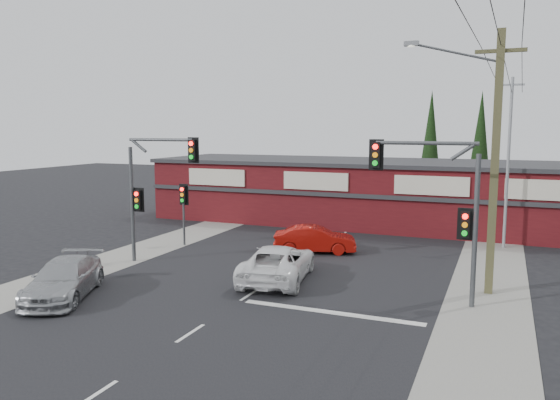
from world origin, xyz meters
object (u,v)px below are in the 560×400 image
at_px(silver_suv, 64,279).
at_px(shop_building, 348,190).
at_px(red_sedan, 315,239).
at_px(white_suv, 278,263).
at_px(utility_pole, 492,154).

relative_size(silver_suv, shop_building, 0.18).
distance_m(red_sedan, shop_building, 10.05).
relative_size(white_suv, utility_pole, 0.54).
bearing_deg(white_suv, red_sedan, -97.48).
bearing_deg(utility_pole, white_suv, -170.26).
xyz_separation_m(white_suv, utility_pole, (8.17, 1.40, 4.65)).
distance_m(silver_suv, utility_pole, 16.85).
relative_size(white_suv, shop_building, 0.20).
height_order(white_suv, shop_building, shop_building).
distance_m(silver_suv, red_sedan, 12.51).
bearing_deg(white_suv, shop_building, -95.30).
relative_size(red_sedan, utility_pole, 0.42).
distance_m(white_suv, shop_building, 15.51).
relative_size(shop_building, utility_pole, 2.73).
relative_size(silver_suv, utility_pole, 0.49).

